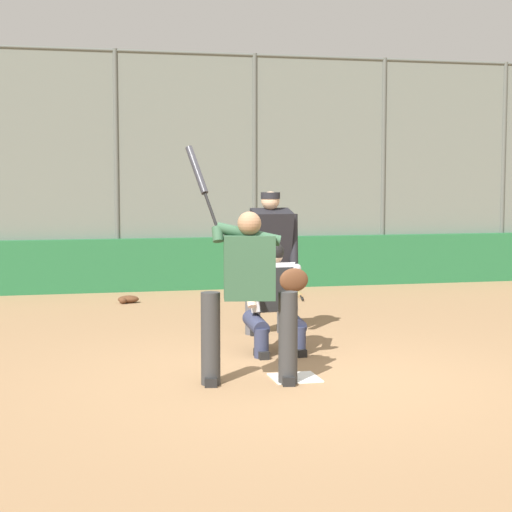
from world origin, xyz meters
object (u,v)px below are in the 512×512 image
at_px(catcher_behind_plate, 276,296).
at_px(fielding_glove_on_dirt, 128,299).
at_px(spare_bat_by_padding, 300,294).
at_px(batter_at_plate, 248,290).
at_px(umpire_home, 270,258).

height_order(catcher_behind_plate, fielding_glove_on_dirt, catcher_behind_plate).
xyz_separation_m(spare_bat_by_padding, fielding_glove_on_dirt, (2.69, 0.12, 0.02)).
bearing_deg(batter_at_plate, spare_bat_by_padding, -100.60).
distance_m(catcher_behind_plate, spare_bat_by_padding, 4.50).
bearing_deg(fielding_glove_on_dirt, umpire_home, 115.92).
height_order(umpire_home, spare_bat_by_padding, umpire_home).
bearing_deg(batter_at_plate, fielding_glove_on_dirt, -73.14).
xyz_separation_m(umpire_home, spare_bat_by_padding, (-1.25, -3.09, -0.88)).
distance_m(umpire_home, spare_bat_by_padding, 3.44).
height_order(batter_at_plate, spare_bat_by_padding, batter_at_plate).
bearing_deg(fielding_glove_on_dirt, spare_bat_by_padding, -177.37).
bearing_deg(catcher_behind_plate, umpire_home, -104.42).
bearing_deg(batter_at_plate, umpire_home, -98.56).
relative_size(umpire_home, spare_bat_by_padding, 1.92).
relative_size(catcher_behind_plate, umpire_home, 0.70).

